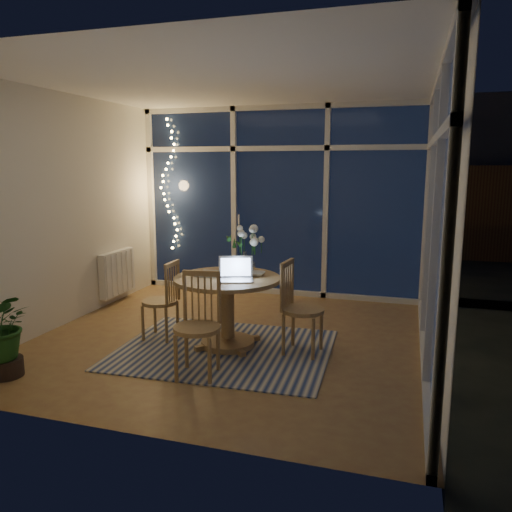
% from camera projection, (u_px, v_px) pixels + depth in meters
% --- Properties ---
extents(floor, '(4.00, 4.00, 0.00)m').
position_uv_depth(floor, '(232.00, 338.00, 5.28)').
color(floor, brown).
rests_on(floor, ground).
extents(ceiling, '(4.00, 4.00, 0.00)m').
position_uv_depth(ceiling, '(230.00, 81.00, 4.81)').
color(ceiling, white).
rests_on(ceiling, wall_back).
extents(wall_back, '(4.00, 0.04, 2.60)m').
position_uv_depth(wall_back, '(280.00, 202.00, 6.92)').
color(wall_back, white).
rests_on(wall_back, floor).
extents(wall_front, '(4.00, 0.04, 2.60)m').
position_uv_depth(wall_front, '(123.00, 246.00, 3.16)').
color(wall_front, white).
rests_on(wall_front, floor).
extents(wall_left, '(0.04, 4.00, 2.60)m').
position_uv_depth(wall_left, '(64.00, 210.00, 5.62)').
color(wall_left, white).
rests_on(wall_left, floor).
extents(wall_right, '(0.04, 4.00, 2.60)m').
position_uv_depth(wall_right, '(441.00, 222.00, 4.46)').
color(wall_right, white).
rests_on(wall_right, floor).
extents(window_wall_back, '(4.00, 0.10, 2.60)m').
position_uv_depth(window_wall_back, '(279.00, 202.00, 6.89)').
color(window_wall_back, silver).
rests_on(window_wall_back, floor).
extents(window_wall_right, '(0.10, 4.00, 2.60)m').
position_uv_depth(window_wall_right, '(436.00, 222.00, 4.48)').
color(window_wall_right, silver).
rests_on(window_wall_right, floor).
extents(radiator, '(0.10, 0.70, 0.58)m').
position_uv_depth(radiator, '(117.00, 273.00, 6.61)').
color(radiator, white).
rests_on(radiator, wall_left).
extents(fairy_lights, '(0.24, 0.10, 1.85)m').
position_uv_depth(fairy_lights, '(168.00, 185.00, 7.25)').
color(fairy_lights, '#FACA64').
rests_on(fairy_lights, window_wall_back).
extents(garden_patio, '(12.00, 6.00, 0.10)m').
position_uv_depth(garden_patio, '(342.00, 261.00, 9.84)').
color(garden_patio, black).
rests_on(garden_patio, ground).
extents(garden_fence, '(11.00, 0.08, 1.80)m').
position_uv_depth(garden_fence, '(322.00, 210.00, 10.29)').
color(garden_fence, '#3B2215').
rests_on(garden_fence, ground).
extents(neighbour_roof, '(7.00, 3.00, 2.20)m').
position_uv_depth(neighbour_roof, '(355.00, 150.00, 12.79)').
color(neighbour_roof, '#33363D').
rests_on(neighbour_roof, ground).
extents(garden_shrubs, '(0.90, 0.90, 0.90)m').
position_uv_depth(garden_shrubs, '(255.00, 245.00, 8.62)').
color(garden_shrubs, black).
rests_on(garden_shrubs, ground).
extents(rug, '(2.12, 1.73, 0.01)m').
position_uv_depth(rug, '(224.00, 349.00, 4.94)').
color(rug, beige).
rests_on(rug, floor).
extents(dining_table, '(1.10, 1.10, 0.72)m').
position_uv_depth(dining_table, '(228.00, 312.00, 4.97)').
color(dining_table, '#926442').
rests_on(dining_table, floor).
extents(chair_left, '(0.40, 0.40, 0.85)m').
position_uv_depth(chair_left, '(160.00, 300.00, 5.19)').
color(chair_left, '#926442').
rests_on(chair_left, floor).
extents(chair_right, '(0.46, 0.46, 0.92)m').
position_uv_depth(chair_right, '(303.00, 308.00, 4.77)').
color(chair_right, '#926442').
rests_on(chair_right, floor).
extents(chair_front, '(0.48, 0.48, 0.92)m').
position_uv_depth(chair_front, '(197.00, 326.00, 4.24)').
color(chair_front, '#926442').
rests_on(chair_front, floor).
extents(laptop, '(0.40, 0.37, 0.24)m').
position_uv_depth(laptop, '(236.00, 269.00, 4.72)').
color(laptop, silver).
rests_on(laptop, dining_table).
extents(flower_vase, '(0.21, 0.21, 0.21)m').
position_uv_depth(flower_vase, '(245.00, 263.00, 5.06)').
color(flower_vase, white).
rests_on(flower_vase, dining_table).
extents(bowl, '(0.16, 0.16, 0.04)m').
position_uv_depth(bowl, '(257.00, 274.00, 4.95)').
color(bowl, silver).
rests_on(bowl, dining_table).
extents(newspapers, '(0.45, 0.36, 0.01)m').
position_uv_depth(newspapers, '(217.00, 274.00, 5.01)').
color(newspapers, silver).
rests_on(newspapers, dining_table).
extents(phone, '(0.10, 0.06, 0.01)m').
position_uv_depth(phone, '(228.00, 280.00, 4.76)').
color(phone, black).
rests_on(phone, dining_table).
extents(potted_plant, '(0.67, 0.63, 0.76)m').
position_uv_depth(potted_plant, '(3.00, 334.00, 4.26)').
color(potted_plant, '#1B4C1B').
rests_on(potted_plant, floor).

